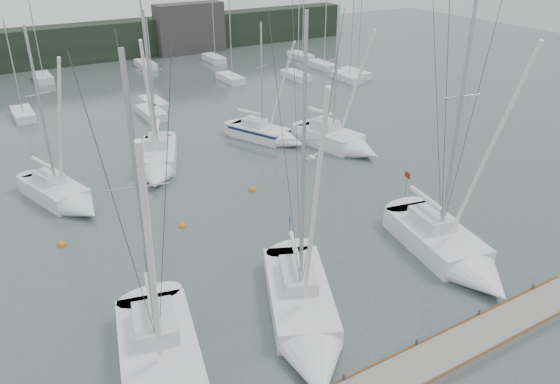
{
  "coord_description": "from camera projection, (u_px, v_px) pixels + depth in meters",
  "views": [
    {
      "loc": [
        -12.77,
        -16.94,
        17.1
      ],
      "look_at": [
        0.39,
        5.0,
        4.52
      ],
      "focal_mm": 35.0,
      "sensor_mm": 36.0,
      "label": 1
    }
  ],
  "objects": [
    {
      "name": "ground",
      "position": [
        326.0,
        316.0,
        26.47
      ],
      "size": [
        160.0,
        160.0,
        0.0
      ],
      "primitive_type": "plane",
      "color": "#465652",
      "rests_on": "ground"
    },
    {
      "name": "dock",
      "position": [
        396.0,
        379.0,
        22.54
      ],
      "size": [
        24.0,
        2.0,
        0.4
      ],
      "primitive_type": "cube",
      "color": "slate",
      "rests_on": "ground"
    },
    {
      "name": "far_treeline",
      "position": [
        59.0,
        46.0,
        73.1
      ],
      "size": [
        90.0,
        4.0,
        5.0
      ],
      "primitive_type": "cube",
      "color": "black",
      "rests_on": "ground"
    },
    {
      "name": "far_building_right",
      "position": [
        190.0,
        28.0,
        79.42
      ],
      "size": [
        10.0,
        3.0,
        7.0
      ],
      "primitive_type": "cube",
      "color": "#393735",
      "rests_on": "ground"
    },
    {
      "name": "mast_forest",
      "position": [
        102.0,
        96.0,
        58.87
      ],
      "size": [
        58.47,
        28.37,
        14.6
      ],
      "color": "silver",
      "rests_on": "ground"
    },
    {
      "name": "sailboat_near_left",
      "position": [
        164.0,
        380.0,
        21.88
      ],
      "size": [
        5.21,
        9.85,
        14.69
      ],
      "rotation": [
        0.0,
        0.0,
        -0.23
      ],
      "color": "silver",
      "rests_on": "ground"
    },
    {
      "name": "sailboat_near_center",
      "position": [
        306.0,
        325.0,
        25.12
      ],
      "size": [
        6.9,
        10.52,
        15.25
      ],
      "rotation": [
        0.0,
        0.0,
        -0.43
      ],
      "color": "silver",
      "rests_on": "ground"
    },
    {
      "name": "sailboat_near_right",
      "position": [
        456.0,
        255.0,
        30.23
      ],
      "size": [
        4.85,
        9.94,
        15.68
      ],
      "rotation": [
        0.0,
        0.0,
        -0.19
      ],
      "color": "silver",
      "rests_on": "ground"
    },
    {
      "name": "sailboat_mid_b",
      "position": [
        66.0,
        198.0,
        36.7
      ],
      "size": [
        4.66,
        8.14,
        12.51
      ],
      "rotation": [
        0.0,
        0.0,
        0.31
      ],
      "color": "silver",
      "rests_on": "ground"
    },
    {
      "name": "sailboat_mid_c",
      "position": [
        158.0,
        164.0,
        41.76
      ],
      "size": [
        5.68,
        8.77,
        12.63
      ],
      "rotation": [
        0.0,
        0.0,
        -0.4
      ],
      "color": "silver",
      "rests_on": "ground"
    },
    {
      "name": "sailboat_mid_d",
      "position": [
        271.0,
        135.0,
        47.62
      ],
      "size": [
        5.16,
        7.72,
        10.8
      ],
      "rotation": [
        0.0,
        0.0,
        0.42
      ],
      "color": "silver",
      "rests_on": "ground"
    },
    {
      "name": "sailboat_mid_e",
      "position": [
        343.0,
        143.0,
        45.76
      ],
      "size": [
        4.38,
        8.41,
        12.42
      ],
      "rotation": [
        0.0,
        0.0,
        0.21
      ],
      "color": "silver",
      "rests_on": "ground"
    },
    {
      "name": "buoy_a",
      "position": [
        183.0,
        227.0,
        34.32
      ],
      "size": [
        0.49,
        0.49,
        0.49
      ],
      "primitive_type": "sphere",
      "color": "orange",
      "rests_on": "ground"
    },
    {
      "name": "buoy_b",
      "position": [
        252.0,
        190.0,
        39.01
      ],
      "size": [
        0.57,
        0.57,
        0.57
      ],
      "primitive_type": "sphere",
      "color": "orange",
      "rests_on": "ground"
    },
    {
      "name": "buoy_c",
      "position": [
        62.0,
        245.0,
        32.35
      ],
      "size": [
        0.53,
        0.53,
        0.53
      ],
      "primitive_type": "sphere",
      "color": "orange",
      "rests_on": "ground"
    },
    {
      "name": "seagull",
      "position": [
        312.0,
        157.0,
        24.25
      ],
      "size": [
        0.9,
        0.45,
        0.18
      ],
      "rotation": [
        0.0,
        0.0,
        0.37
      ],
      "color": "white",
      "rests_on": "ground"
    }
  ]
}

